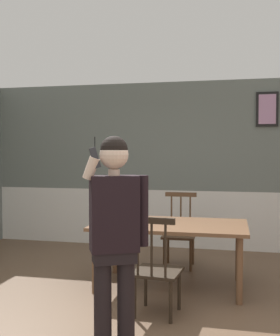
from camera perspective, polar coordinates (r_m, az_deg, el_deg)
name	(u,v)px	position (r m, az deg, el deg)	size (l,w,h in m)	color
ground_plane	(135,325)	(4.19, -0.64, -20.56)	(7.39, 7.39, 0.00)	brown
room_back_partition	(180,168)	(7.08, 5.52, -0.02)	(6.72, 0.17, 2.78)	slate
dining_table	(170,230)	(5.06, 4.12, -8.43)	(1.81, 1.05, 0.76)	brown
chair_near_window	(179,233)	(5.99, 5.38, -8.75)	(0.45, 0.45, 1.03)	#513823
chair_by_doorway	(156,269)	(4.24, 2.24, -13.58)	(0.49, 0.49, 1.00)	#2D2319
person_figure	(115,230)	(3.33, -3.41, -8.41)	(0.48, 0.35, 1.75)	black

